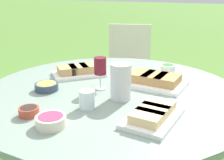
# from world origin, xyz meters

# --- Properties ---
(dining_table) EXTENTS (1.48, 1.48, 0.71)m
(dining_table) POSITION_xyz_m (0.00, 0.00, 0.63)
(dining_table) COLOR #4C4C51
(dining_table) RESTS_ON ground_plane
(chair_near_left) EXTENTS (0.52, 0.53, 0.89)m
(chair_near_left) POSITION_xyz_m (-1.30, -0.34, 0.52)
(chair_near_left) COLOR beige
(chair_near_left) RESTS_ON ground_plane
(water_pitcher) EXTENTS (0.12, 0.11, 0.19)m
(water_pitcher) POSITION_xyz_m (0.11, 0.09, 0.81)
(water_pitcher) COLOR silver
(water_pitcher) RESTS_ON dining_table
(wine_glass) EXTENTS (0.07, 0.07, 0.19)m
(wine_glass) POSITION_xyz_m (0.01, -0.07, 0.84)
(wine_glass) COLOR silver
(wine_glass) RESTS_ON dining_table
(platter_bread_main) EXTENTS (0.33, 0.24, 0.06)m
(platter_bread_main) POSITION_xyz_m (0.28, 0.31, 0.74)
(platter_bread_main) COLOR white
(platter_bread_main) RESTS_ON dining_table
(platter_charcuterie) EXTENTS (0.37, 0.38, 0.07)m
(platter_charcuterie) POSITION_xyz_m (-0.17, -0.31, 0.74)
(platter_charcuterie) COLOR white
(platter_charcuterie) RESTS_ON dining_table
(platter_sandwich_side) EXTENTS (0.29, 0.39, 0.07)m
(platter_sandwich_side) POSITION_xyz_m (-0.17, 0.20, 0.74)
(platter_sandwich_side) COLOR white
(platter_sandwich_side) RESTS_ON dining_table
(bowl_fries) EXTENTS (0.13, 0.13, 0.04)m
(bowl_fries) POSITION_xyz_m (0.14, -0.34, 0.73)
(bowl_fries) COLOR #334256
(bowl_fries) RESTS_ON dining_table
(bowl_salad) EXTENTS (0.10, 0.10, 0.05)m
(bowl_salad) POSITION_xyz_m (-0.48, 0.22, 0.74)
(bowl_salad) COLOR white
(bowl_salad) RESTS_ON dining_table
(bowl_olives) EXTENTS (0.09, 0.09, 0.04)m
(bowl_olives) POSITION_xyz_m (0.44, -0.23, 0.73)
(bowl_olives) COLOR #B74733
(bowl_olives) RESTS_ON dining_table
(bowl_dip_red) EXTENTS (0.13, 0.13, 0.05)m
(bowl_dip_red) POSITION_xyz_m (0.50, -0.08, 0.74)
(bowl_dip_red) COLOR beige
(bowl_dip_red) RESTS_ON dining_table
(cup_water_near) EXTENTS (0.08, 0.08, 0.09)m
(cup_water_near) POSITION_xyz_m (0.27, -0.02, 0.76)
(cup_water_near) COLOR silver
(cup_water_near) RESTS_ON dining_table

